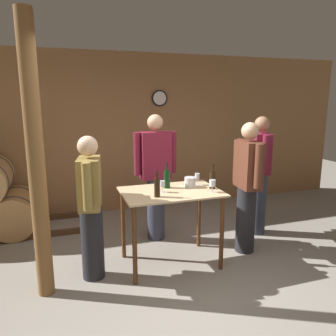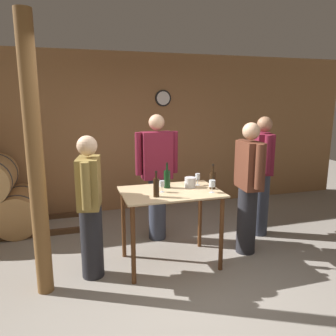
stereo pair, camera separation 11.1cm
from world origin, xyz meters
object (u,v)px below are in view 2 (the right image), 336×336
object	(u,v)px
wine_glass_near_center	(198,177)
wine_bottle_center	(213,180)
wine_glass_near_right	(212,184)
wooden_post	(35,161)
wine_bottle_far_left	(156,187)
person_visitor_with_scarf	(90,205)
person_visitor_bearded	(262,174)
ice_bucket	(190,182)
wine_bottle_left	(167,178)
person_host	(157,175)
person_visitor_near_door	(248,186)
wine_glass_near_left	(162,184)

from	to	relation	value
wine_glass_near_center	wine_bottle_center	bearing A→B (deg)	-62.93
wine_glass_near_right	wine_bottle_center	bearing A→B (deg)	64.09
wooden_post	wine_glass_near_right	xyz separation A→B (m)	(1.83, 0.00, -0.35)
wooden_post	wine_bottle_far_left	size ratio (longest dim) A/B	9.45
person_visitor_with_scarf	person_visitor_bearded	distance (m)	2.45
wine_glass_near_center	person_visitor_with_scarf	bearing A→B (deg)	-171.68
wine_glass_near_center	person_visitor_with_scarf	size ratio (longest dim) A/B	0.09
ice_bucket	wine_glass_near_center	bearing A→B (deg)	26.58
wine_bottle_left	person_visitor_with_scarf	world-z (taller)	person_visitor_with_scarf
person_host	person_visitor_near_door	world-z (taller)	person_host
wooden_post	person_visitor_bearded	size ratio (longest dim) A/B	1.59
wine_bottle_left	person_visitor_near_door	bearing A→B (deg)	-8.08
ice_bucket	person_visitor_near_door	distance (m)	0.74
person_host	wine_glass_near_center	bearing A→B (deg)	-58.50
person_visitor_near_door	person_host	bearing A→B (deg)	142.95
wine_bottle_far_left	wine_bottle_left	xyz separation A→B (m)	(0.22, 0.32, 0.00)
wooden_post	wine_bottle_far_left	bearing A→B (deg)	1.16
wine_bottle_left	person_visitor_near_door	xyz separation A→B (m)	(1.00, -0.14, -0.13)
person_host	person_visitor_bearded	size ratio (longest dim) A/B	1.02
wine_glass_near_center	person_visitor_bearded	size ratio (longest dim) A/B	0.09
wine_glass_near_right	person_visitor_bearded	world-z (taller)	person_visitor_bearded
person_visitor_bearded	wine_bottle_far_left	bearing A→B (deg)	-159.41
wine_glass_near_left	person_visitor_with_scarf	size ratio (longest dim) A/B	0.08
wine_bottle_far_left	wine_glass_near_left	world-z (taller)	wine_bottle_far_left
wooden_post	person_host	world-z (taller)	wooden_post
person_host	person_visitor_bearded	bearing A→B (deg)	-10.67
wine_glass_near_center	wooden_post	bearing A→B (deg)	-168.90
wine_glass_near_right	person_visitor_bearded	xyz separation A→B (m)	(1.06, 0.66, -0.10)
wine_bottle_center	person_visitor_near_door	size ratio (longest dim) A/B	0.18
person_visitor_near_door	ice_bucket	bearing A→B (deg)	173.01
wine_bottle_left	wine_bottle_center	xyz separation A→B (m)	(0.49, -0.20, -0.00)
wine_bottle_left	wine_glass_near_right	world-z (taller)	wine_bottle_left
ice_bucket	person_visitor_near_door	world-z (taller)	person_visitor_near_door
wine_glass_near_right	person_visitor_near_door	bearing A→B (deg)	18.95
wine_glass_near_center	person_visitor_near_door	size ratio (longest dim) A/B	0.09
wooden_post	wine_bottle_left	size ratio (longest dim) A/B	8.86
person_visitor_near_door	person_visitor_with_scarf	bearing A→B (deg)	-178.78
wine_glass_near_left	ice_bucket	world-z (taller)	wine_glass_near_left
wine_glass_near_center	person_visitor_bearded	xyz separation A→B (m)	(1.10, 0.31, -0.10)
wine_bottle_center	person_visitor_near_door	xyz separation A→B (m)	(0.51, 0.06, -0.13)
wine_glass_near_center	person_visitor_near_door	distance (m)	0.65
wine_glass_near_center	ice_bucket	world-z (taller)	wine_glass_near_center
wine_bottle_far_left	person_visitor_with_scarf	world-z (taller)	person_visitor_with_scarf
wine_bottle_left	wine_bottle_center	distance (m)	0.53
wooden_post	wine_bottle_left	world-z (taller)	wooden_post
wine_glass_near_center	wine_glass_near_right	world-z (taller)	wine_glass_near_center
wine_bottle_left	person_visitor_with_scarf	distance (m)	0.95
wine_glass_near_center	person_host	distance (m)	0.69
wine_bottle_center	wine_glass_near_center	bearing A→B (deg)	117.07
wooden_post	wine_glass_near_right	distance (m)	1.86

